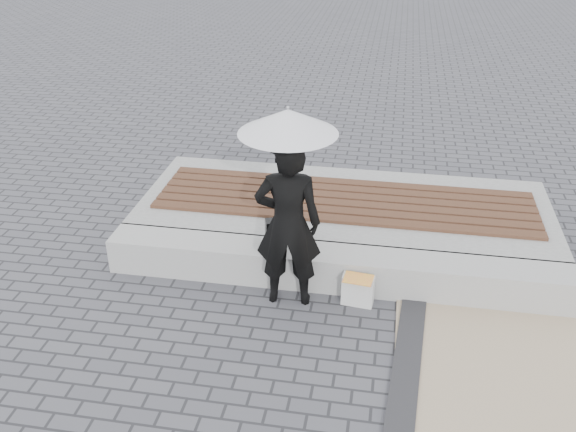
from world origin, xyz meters
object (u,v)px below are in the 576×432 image
(parasol, at_px, (288,121))
(canvas_tote, at_px, (358,290))
(woman, at_px, (288,224))
(handbag, at_px, (283,231))
(seating_ledge, at_px, (333,268))

(parasol, bearing_deg, canvas_tote, 3.42)
(woman, xyz_separation_m, handbag, (-0.14, 0.50, -0.37))
(woman, bearing_deg, canvas_tote, 177.54)
(seating_ledge, bearing_deg, handbag, 167.43)
(handbag, relative_size, canvas_tote, 1.13)
(seating_ledge, bearing_deg, parasol, -139.28)
(woman, height_order, parasol, parasol)
(seating_ledge, height_order, canvas_tote, seating_ledge)
(woman, relative_size, handbag, 4.69)
(parasol, relative_size, handbag, 3.09)
(parasol, height_order, canvas_tote, parasol)
(seating_ledge, xyz_separation_m, handbag, (-0.58, 0.13, 0.34))
(seating_ledge, relative_size, handbag, 12.90)
(parasol, distance_m, canvas_tote, 1.95)
(woman, bearing_deg, parasol, 180.00)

